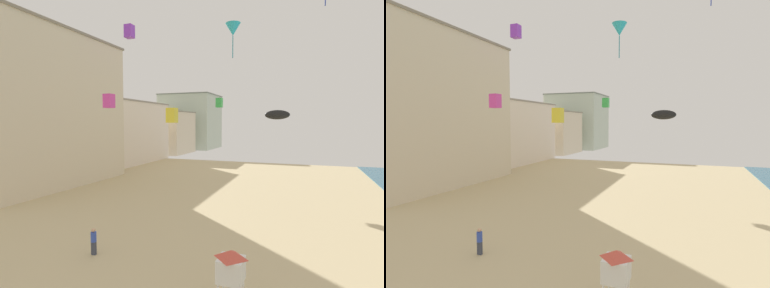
% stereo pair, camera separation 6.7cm
% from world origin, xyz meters
% --- Properties ---
extents(boardwalk_hotel_near, '(17.39, 21.64, 19.37)m').
position_xyz_m(boardwalk_hotel_near, '(-24.75, 27.73, 9.69)').
color(boardwalk_hotel_near, beige).
rests_on(boardwalk_hotel_near, ground).
extents(boardwalk_hotel_mid, '(11.01, 20.41, 12.34)m').
position_xyz_m(boardwalk_hotel_mid, '(-24.75, 50.99, 6.18)').
color(boardwalk_hotel_mid, silver).
rests_on(boardwalk_hotel_mid, ground).
extents(boardwalk_hotel_far, '(11.72, 13.41, 11.12)m').
position_xyz_m(boardwalk_hotel_far, '(-24.75, 71.45, 5.56)').
color(boardwalk_hotel_far, beige).
rests_on(boardwalk_hotel_far, ground).
extents(boardwalk_hotel_distant, '(16.55, 16.44, 17.02)m').
position_xyz_m(boardwalk_hotel_distant, '(-24.75, 89.19, 8.52)').
color(boardwalk_hotel_distant, '#B7C6B2').
rests_on(boardwalk_hotel_distant, ground).
extents(kite_flyer, '(0.34, 0.34, 1.64)m').
position_xyz_m(kite_flyer, '(-1.51, 12.89, 0.92)').
color(kite_flyer, '#383D4C').
rests_on(kite_flyer, ground).
extents(lifeguard_stand, '(1.10, 1.10, 2.55)m').
position_xyz_m(lifeguard_stand, '(7.50, 10.71, 1.84)').
color(lifeguard_stand, white).
rests_on(lifeguard_stand, ground).
extents(kite_purple_box, '(1.06, 1.06, 1.67)m').
position_xyz_m(kite_purple_box, '(-11.67, 33.12, 19.99)').
color(kite_purple_box, purple).
extents(kite_magenta_box, '(0.80, 0.80, 1.26)m').
position_xyz_m(kite_magenta_box, '(-6.51, 21.47, 10.00)').
color(kite_magenta_box, '#DB3D9E').
extents(kite_black_parafoil, '(2.37, 0.66, 0.92)m').
position_xyz_m(kite_black_parafoil, '(7.66, 28.76, 8.80)').
color(kite_black_parafoil, black).
extents(kite_green_box, '(0.83, 0.83, 1.30)m').
position_xyz_m(kite_green_box, '(-1.06, 38.93, 10.82)').
color(kite_green_box, green).
extents(kite_cyan_delta, '(1.75, 1.75, 3.98)m').
position_xyz_m(kite_cyan_delta, '(2.09, 33.42, 18.82)').
color(kite_cyan_delta, '#2DB7CC').
extents(kite_yellow_box, '(0.60, 0.60, 0.94)m').
position_xyz_m(kite_yellow_box, '(2.39, 15.81, 8.47)').
color(kite_yellow_box, yellow).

